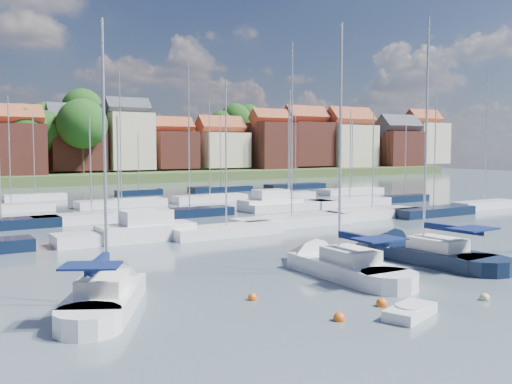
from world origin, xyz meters
TOP-DOWN VIEW (x-y plane):
  - ground at (0.00, 40.00)m, footprint 260.00×260.00m
  - sailboat_left at (-12.79, 4.77)m, footprint 6.86×9.66m
  - sailboat_centre at (-0.59, 4.52)m, footprint 3.02×10.64m
  - sailboat_navy at (5.98, 4.75)m, footprint 3.72×11.43m
  - tender at (-3.19, -3.69)m, footprint 2.90×2.03m
  - buoy_b at (-5.91, -2.53)m, footprint 0.48×0.48m
  - buoy_c at (-3.02, -1.91)m, footprint 0.50×0.50m
  - buoy_d at (1.60, -3.61)m, footprint 0.43×0.43m
  - buoy_e at (1.67, 6.36)m, footprint 0.45×0.45m
  - buoy_g at (-7.22, 1.88)m, footprint 0.42×0.42m
  - marina_field at (1.91, 35.15)m, footprint 79.62×41.41m
  - far_shore_town at (2.23, 132.67)m, footprint 212.46×90.00m

SIDE VIEW (x-z plane):
  - ground at x=0.00m, z-range 0.00..0.00m
  - buoy_b at x=-5.91m, z-range -0.24..0.24m
  - buoy_c at x=-3.02m, z-range -0.25..0.25m
  - buoy_d at x=1.60m, z-range -0.22..0.22m
  - buoy_e at x=1.67m, z-range -0.23..0.23m
  - buoy_g at x=-7.22m, z-range -0.21..0.21m
  - tender at x=-3.19m, z-range -0.07..0.51m
  - sailboat_navy at x=5.98m, z-range -7.45..8.16m
  - sailboat_centre at x=-0.59m, z-range -6.86..7.58m
  - sailboat_left at x=-12.79m, z-range -6.22..6.95m
  - marina_field at x=1.91m, z-range -7.53..8.40m
  - far_shore_town at x=2.23m, z-range -6.53..15.74m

